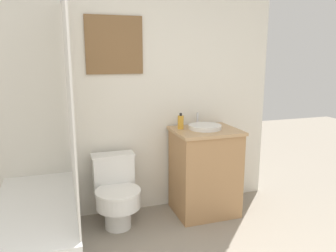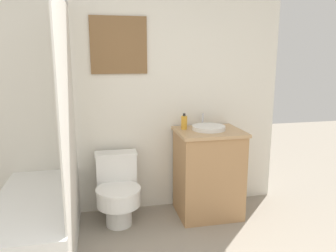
# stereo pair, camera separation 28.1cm
# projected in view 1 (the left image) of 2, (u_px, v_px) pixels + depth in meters

# --- Properties ---
(wall_back) EXTENTS (3.13, 0.07, 2.50)m
(wall_back) POSITION_uv_depth(u_px,v_px,m) (120.00, 86.00, 3.09)
(wall_back) COLOR silver
(wall_back) RESTS_ON ground_plane
(shower_area) EXTENTS (0.59, 1.31, 1.98)m
(shower_area) POSITION_uv_depth(u_px,v_px,m) (40.00, 227.00, 2.43)
(shower_area) COLOR white
(shower_area) RESTS_ON ground_plane
(toilet) EXTENTS (0.40, 0.53, 0.64)m
(toilet) POSITION_uv_depth(u_px,v_px,m) (116.00, 192.00, 2.98)
(toilet) COLOR white
(toilet) RESTS_ON ground_plane
(vanity) EXTENTS (0.62, 0.52, 0.85)m
(vanity) POSITION_uv_depth(u_px,v_px,m) (205.00, 171.00, 3.21)
(vanity) COLOR #AD7F51
(vanity) RESTS_ON ground_plane
(sink) EXTENTS (0.32, 0.35, 0.13)m
(sink) POSITION_uv_depth(u_px,v_px,m) (205.00, 127.00, 3.14)
(sink) COLOR white
(sink) RESTS_ON vanity
(soap_bottle) EXTENTS (0.06, 0.06, 0.15)m
(soap_bottle) POSITION_uv_depth(u_px,v_px,m) (181.00, 122.00, 3.14)
(soap_bottle) COLOR gold
(soap_bottle) RESTS_ON vanity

